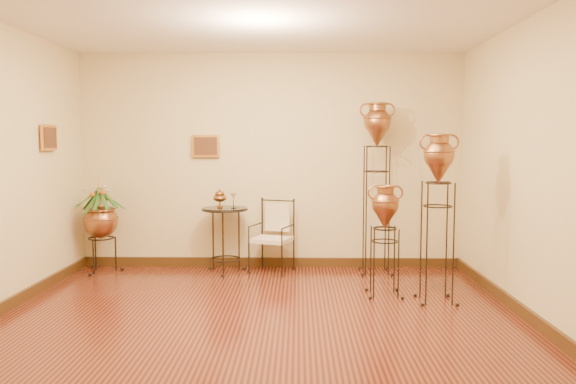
{
  "coord_description": "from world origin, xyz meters",
  "views": [
    {
      "loc": [
        0.37,
        -4.87,
        1.64
      ],
      "look_at": [
        0.25,
        1.3,
        1.1
      ],
      "focal_mm": 35.0,
      "sensor_mm": 36.0,
      "label": 1
    }
  ],
  "objects_px": {
    "amphora_tall": "(376,186)",
    "armchair": "(272,237)",
    "side_table": "(225,239)",
    "amphora_mid": "(438,217)",
    "planter_urn": "(101,217)"
  },
  "relations": [
    {
      "from": "amphora_tall",
      "to": "armchair",
      "type": "distance_m",
      "value": 1.46
    },
    {
      "from": "planter_urn",
      "to": "side_table",
      "type": "relative_size",
      "value": 1.21
    },
    {
      "from": "amphora_mid",
      "to": "amphora_tall",
      "type": "bearing_deg",
      "value": 109.27
    },
    {
      "from": "side_table",
      "to": "planter_urn",
      "type": "bearing_deg",
      "value": -179.96
    },
    {
      "from": "amphora_mid",
      "to": "armchair",
      "type": "xyz_separation_m",
      "value": [
        -1.77,
        1.29,
        -0.43
      ]
    },
    {
      "from": "planter_urn",
      "to": "armchair",
      "type": "height_order",
      "value": "planter_urn"
    },
    {
      "from": "amphora_tall",
      "to": "armchair",
      "type": "height_order",
      "value": "amphora_tall"
    },
    {
      "from": "amphora_mid",
      "to": "planter_urn",
      "type": "xyz_separation_m",
      "value": [
        -3.94,
        1.29,
        -0.19
      ]
    },
    {
      "from": "amphora_tall",
      "to": "armchair",
      "type": "bearing_deg",
      "value": 180.0
    },
    {
      "from": "amphora_mid",
      "to": "side_table",
      "type": "xyz_separation_m",
      "value": [
        -2.36,
        1.29,
        -0.46
      ]
    },
    {
      "from": "amphora_tall",
      "to": "amphora_mid",
      "type": "relative_size",
      "value": 1.23
    },
    {
      "from": "amphora_tall",
      "to": "amphora_mid",
      "type": "height_order",
      "value": "amphora_tall"
    },
    {
      "from": "amphora_tall",
      "to": "side_table",
      "type": "xyz_separation_m",
      "value": [
        -1.91,
        0.0,
        -0.67
      ]
    },
    {
      "from": "armchair",
      "to": "side_table",
      "type": "distance_m",
      "value": 0.59
    },
    {
      "from": "amphora_mid",
      "to": "planter_urn",
      "type": "height_order",
      "value": "amphora_mid"
    }
  ]
}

